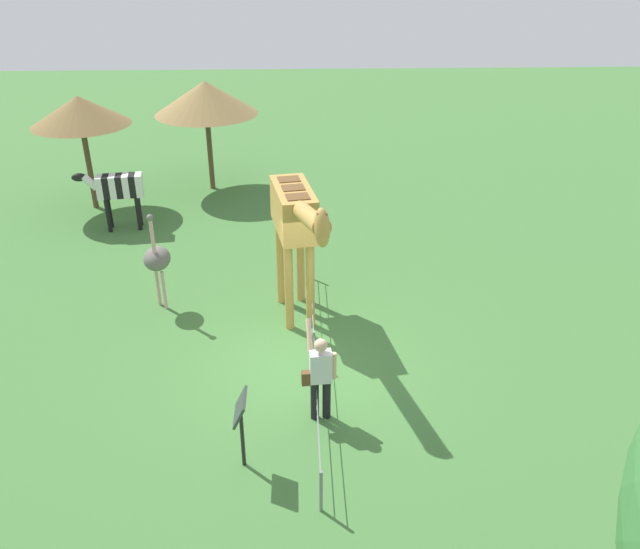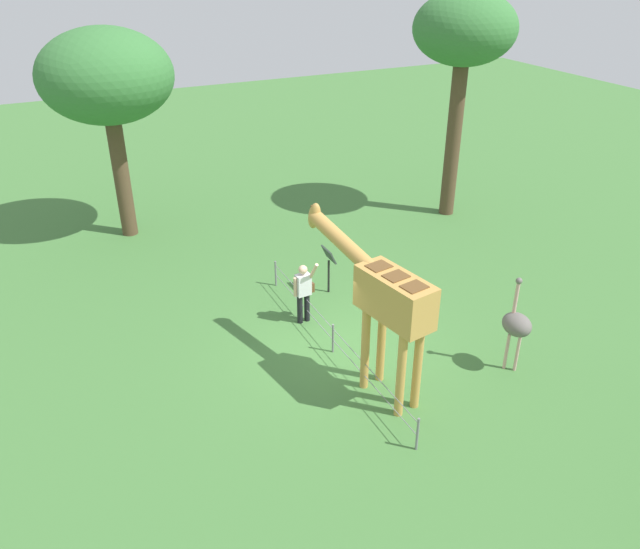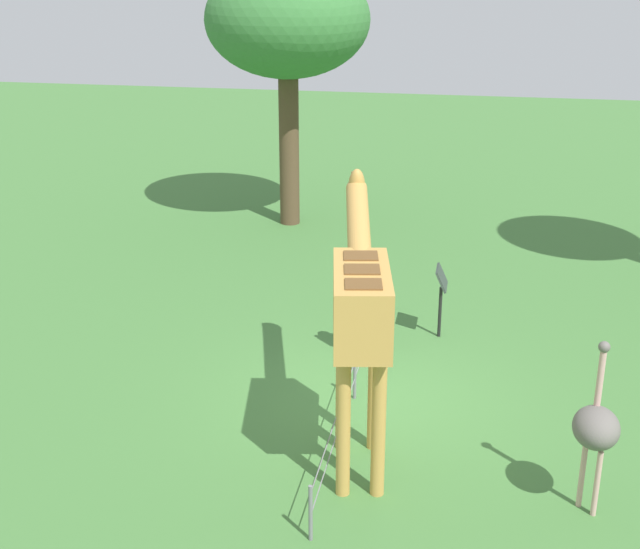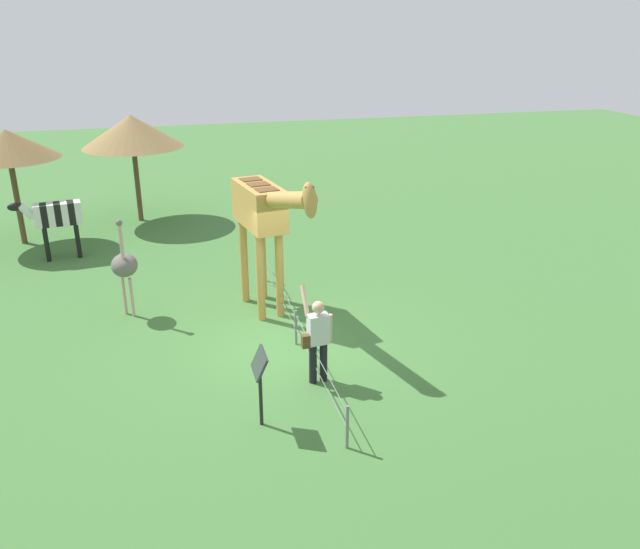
{
  "view_description": "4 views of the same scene",
  "coord_description": "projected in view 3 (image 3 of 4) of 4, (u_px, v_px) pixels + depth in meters",
  "views": [
    {
      "loc": [
        10.02,
        -0.06,
        7.3
      ],
      "look_at": [
        -0.54,
        0.33,
        1.66
      ],
      "focal_mm": 36.19,
      "sensor_mm": 36.0,
      "label": 1
    },
    {
      "loc": [
        -10.69,
        5.66,
        8.54
      ],
      "look_at": [
        0.49,
        0.29,
        1.83
      ],
      "focal_mm": 35.24,
      "sensor_mm": 36.0,
      "label": 2
    },
    {
      "loc": [
        -11.82,
        -1.48,
        6.58
      ],
      "look_at": [
        0.47,
        0.83,
        1.84
      ],
      "focal_mm": 48.66,
      "sensor_mm": 36.0,
      "label": 3
    },
    {
      "loc": [
        11.31,
        -2.29,
        6.12
      ],
      "look_at": [
        -0.08,
        0.71,
        1.43
      ],
      "focal_mm": 36.15,
      "sensor_mm": 36.0,
      "label": 4
    }
  ],
  "objects": [
    {
      "name": "ground_plane",
      "position": [
        367.0,
        399.0,
        13.45
      ],
      "size": [
        60.0,
        60.0,
        0.0
      ],
      "primitive_type": "plane",
      "color": "#427538"
    },
    {
      "name": "giraffe",
      "position": [
        361.0,
        304.0,
        11.14
      ],
      "size": [
        3.77,
        1.12,
        3.52
      ],
      "color": "#C69347",
      "rests_on": "ground_plane"
    },
    {
      "name": "visitor",
      "position": [
        365.0,
        308.0,
        14.54
      ],
      "size": [
        0.56,
        0.58,
        1.76
      ],
      "color": "black",
      "rests_on": "ground_plane"
    },
    {
      "name": "ostrich",
      "position": [
        596.0,
        428.0,
        10.4
      ],
      "size": [
        0.7,
        0.56,
        2.25
      ],
      "color": "#CC9E93",
      "rests_on": "ground_plane"
    },
    {
      "name": "tree_northeast",
      "position": [
        287.0,
        22.0,
        20.31
      ],
      "size": [
        3.9,
        3.9,
        6.35
      ],
      "color": "brown",
      "rests_on": "ground_plane"
    },
    {
      "name": "info_sign",
      "position": [
        441.0,
        287.0,
        15.3
      ],
      "size": [
        0.56,
        0.21,
        1.32
      ],
      "color": "black",
      "rests_on": "ground_plane"
    },
    {
      "name": "wire_fence",
      "position": [
        355.0,
        375.0,
        13.34
      ],
      "size": [
        7.05,
        0.05,
        0.75
      ],
      "color": "slate",
      "rests_on": "ground_plane"
    }
  ]
}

